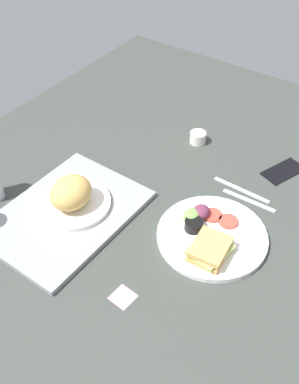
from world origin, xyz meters
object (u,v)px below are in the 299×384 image
bread_plate_near (72,196)px  sticky_note (123,297)px  fork (249,200)px  cell_phone (284,171)px  plate_with_salad (209,236)px  serving_tray (66,214)px  knife (241,190)px  espresso_cup (198,138)px

bread_plate_near → sticky_note: 34.75cm
fork → cell_phone: 19.19cm
sticky_note → cell_phone: bearing=-11.6°
bread_plate_near → fork: size_ratio=1.29×
plate_with_salad → cell_phone: (39.55, -5.69, -1.21)cm
serving_tray → plate_with_salad: size_ratio=1.45×
knife → cell_phone: bearing=-113.1°
knife → plate_with_salad: bearing=95.4°
plate_with_salad → fork: (20.64, -2.40, -1.36)cm
serving_tray → espresso_cup: size_ratio=8.04×
fork → bread_plate_near: bearing=37.7°
sticky_note → espresso_cup: bearing=14.6°
serving_tray → plate_with_salad: (15.88, -38.96, 0.81)cm
sticky_note → fork: bearing=-12.3°
espresso_cup → sticky_note: size_ratio=1.00×
bread_plate_near → espresso_cup: bread_plate_near is taller
knife → cell_phone: cell_phone is taller
knife → espresso_cup: bearing=-28.3°
espresso_cup → cell_phone: (2.20, -31.21, -1.60)cm
knife → cell_phone: 17.50cm
fork → cell_phone: size_ratio=1.18×
fork → sticky_note: (-49.31, 10.73, -0.19)cm
fork → knife: same height
espresso_cup → fork: espresso_cup is taller
serving_tray → bread_plate_near: size_ratio=2.05×
serving_tray → espresso_cup: (53.23, -13.44, 1.20)cm
plate_with_salad → espresso_cup: bearing=34.3°
espresso_cup → knife: bearing=-119.8°
fork → sticky_note: fork is taller
sticky_note → bread_plate_near: bearing=62.4°
bread_plate_near → fork: (33.45, -41.12, -5.47)cm
knife → sticky_note: (-52.31, 6.73, -0.19)cm
bread_plate_near → knife: (36.45, -37.12, -5.47)cm
plate_with_salad → cell_phone: size_ratio=2.15×
espresso_cup → fork: size_ratio=0.33×
espresso_cup → sticky_note: (-66.02, -17.20, -1.94)cm
plate_with_salad → sticky_note: 29.90cm
serving_tray → cell_phone: serving_tray is taller
serving_tray → knife: (39.53, -37.37, -0.55)cm
fork → knife: bearing=-38.3°
bread_plate_near → plate_with_salad: bearing=-71.7°
fork → plate_with_salad: bearing=81.9°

